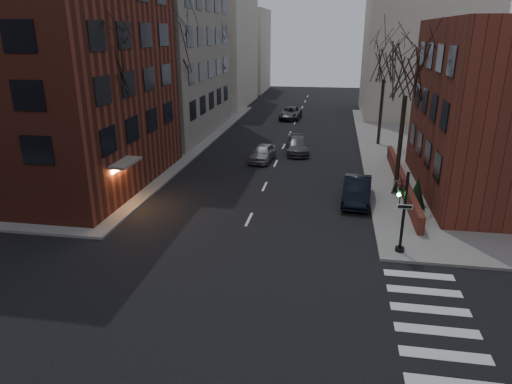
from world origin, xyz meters
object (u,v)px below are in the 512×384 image
parked_sedan (357,190)px  evergreen_shrub (417,192)px  sandwich_board (397,186)px  traffic_signal (402,217)px  tree_left_a (107,63)px  tree_left_c (217,52)px  car_lane_gray (297,146)px  car_lane_silver (263,153)px  tree_right_b (385,63)px  tree_left_b (175,48)px  car_lane_far (290,113)px  tree_right_a (408,70)px  streetlamp_far (227,85)px  streetlamp_near (168,113)px

parked_sedan → evergreen_shrub: evergreen_shrub is taller
sandwich_board → evergreen_shrub: (0.84, -2.50, 0.49)m
traffic_signal → tree_left_a: tree_left_a is taller
tree_left_c → car_lane_gray: tree_left_c is taller
traffic_signal → car_lane_silver: 18.14m
tree_right_b → evergreen_shrub: 17.96m
tree_left_b → car_lane_far: 21.82m
tree_left_a → tree_right_a: 18.05m
car_lane_gray → evergreen_shrub: size_ratio=2.54×
streetlamp_far → tree_left_c: bearing=-106.7°
tree_left_c → sandwich_board: size_ratio=11.12×
traffic_signal → evergreen_shrub: traffic_signal is taller
car_lane_gray → car_lane_far: size_ratio=0.92×
car_lane_far → tree_left_c: bearing=-147.0°
tree_left_b → car_lane_silver: bearing=-10.1°
tree_right_a → streetlamp_far: 29.65m
tree_left_b → car_lane_silver: (7.63, -1.36, -8.22)m
tree_right_a → car_lane_far: size_ratio=1.90×
tree_left_b → streetlamp_near: 6.18m
tree_left_b → parked_sedan: 19.81m
tree_left_c → sandwich_board: bearing=-51.5°
car_lane_gray → evergreen_shrub: 14.90m
tree_left_b → evergreen_shrub: tree_left_b is taller
tree_right_b → car_lane_far: tree_right_b is taller
tree_left_c → car_lane_far: bearing=29.7°
car_lane_gray → car_lane_far: 17.00m
traffic_signal → evergreen_shrub: (1.74, 6.29, -0.83)m
tree_right_a → evergreen_shrub: (0.88, -2.71, -6.95)m
evergreen_shrub → car_lane_gray: bearing=123.5°
streetlamp_near → evergreen_shrub: size_ratio=3.37×
sandwich_board → car_lane_silver: bearing=168.9°
tree_left_a → streetlamp_near: bearing=85.7°
streetlamp_far → evergreen_shrub: streetlamp_far is taller
streetlamp_near → evergreen_shrub: (17.88, -6.71, -3.16)m
car_lane_gray → car_lane_silver: bearing=-137.5°
car_lane_silver → car_lane_gray: (2.64, 3.08, -0.01)m
traffic_signal → tree_left_b: tree_left_b is taller
tree_right_b → streetlamp_near: 20.01m
tree_left_a → car_lane_gray: 18.82m
car_lane_silver → sandwich_board: 12.14m
tree_left_a → tree_left_b: 12.01m
tree_left_a → tree_right_a: tree_left_a is taller
streetlamp_far → car_lane_gray: size_ratio=1.33×
tree_left_a → traffic_signal: bearing=-16.6°
tree_right_b → parked_sedan: (-2.60, -16.07, -6.80)m
evergreen_shrub → tree_left_a: bearing=-176.0°
car_lane_gray → sandwich_board: (7.38, -9.93, -0.10)m
streetlamp_far → tree_right_a: bearing=-54.7°
parked_sedan → tree_left_c: bearing=126.6°
tree_right_a → evergreen_shrub: bearing=-72.0°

